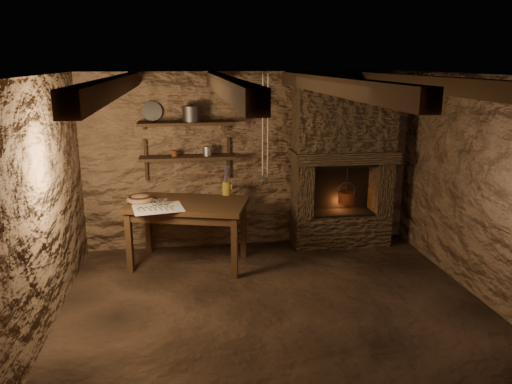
{
  "coord_description": "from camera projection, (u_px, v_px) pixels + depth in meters",
  "views": [
    {
      "loc": [
        -0.92,
        -4.68,
        2.53
      ],
      "look_at": [
        -0.08,
        0.9,
        1.05
      ],
      "focal_mm": 35.0,
      "sensor_mm": 36.0,
      "label": 1
    }
  ],
  "objects": [
    {
      "name": "beam_far_left",
      "position": [
        114.0,
        87.0,
        4.45
      ],
      "size": [
        0.14,
        3.95,
        0.16
      ],
      "primitive_type": "cube",
      "color": "black",
      "rests_on": "ceiling"
    },
    {
      "name": "right_wall",
      "position": [
        487.0,
        191.0,
        5.27
      ],
      "size": [
        0.04,
        4.0,
        2.4
      ],
      "primitive_type": "cube",
      "color": "#4B3223",
      "rests_on": "floor"
    },
    {
      "name": "stoneware_jug",
      "position": [
        227.0,
        182.0,
        6.51
      ],
      "size": [
        0.13,
        0.13,
        0.4
      ],
      "rotation": [
        0.0,
        0.0,
        -0.11
      ],
      "color": "#AA8221",
      "rests_on": "work_table"
    },
    {
      "name": "front_wall",
      "position": [
        340.0,
        287.0,
        3.03
      ],
      "size": [
        4.5,
        0.04,
        2.4
      ],
      "primitive_type": "cube",
      "color": "#4B3223",
      "rests_on": "floor"
    },
    {
      "name": "hearth",
      "position": [
        343.0,
        159.0,
        6.81
      ],
      "size": [
        1.43,
        0.51,
        2.3
      ],
      "color": "#37281B",
      "rests_on": "floor"
    },
    {
      "name": "iron_stockpot",
      "position": [
        192.0,
        115.0,
        6.42
      ],
      "size": [
        0.27,
        0.27,
        0.18
      ],
      "primitive_type": "cylinder",
      "rotation": [
        0.0,
        0.0,
        0.14
      ],
      "color": "#2F2C2A",
      "rests_on": "shelf_upper"
    },
    {
      "name": "small_kettle",
      "position": [
        208.0,
        151.0,
        6.57
      ],
      "size": [
        0.21,
        0.19,
        0.18
      ],
      "primitive_type": null,
      "rotation": [
        0.0,
        0.0,
        -0.43
      ],
      "color": "#979792",
      "rests_on": "shelf_lower"
    },
    {
      "name": "tin_pan",
      "position": [
        152.0,
        111.0,
        6.44
      ],
      "size": [
        0.27,
        0.15,
        0.26
      ],
      "primitive_type": "cylinder",
      "rotation": [
        1.26,
        0.0,
        0.13
      ],
      "color": "#979792",
      "rests_on": "shelf_upper"
    },
    {
      "name": "ceiling",
      "position": [
        279.0,
        75.0,
        4.64
      ],
      "size": [
        4.5,
        4.0,
        0.04
      ],
      "primitive_type": "cube",
      "color": "black",
      "rests_on": "back_wall"
    },
    {
      "name": "linen_cloth",
      "position": [
        158.0,
        208.0,
        5.94
      ],
      "size": [
        0.65,
        0.56,
        0.01
      ],
      "primitive_type": "cube",
      "rotation": [
        0.0,
        0.0,
        0.17
      ],
      "color": "white",
      "rests_on": "work_table"
    },
    {
      "name": "work_table",
      "position": [
        188.0,
        231.0,
        6.31
      ],
      "size": [
        1.62,
        1.2,
        0.83
      ],
      "rotation": [
        0.0,
        0.0,
        -0.28
      ],
      "color": "#372213",
      "rests_on": "floor"
    },
    {
      "name": "floor",
      "position": [
        276.0,
        309.0,
        5.25
      ],
      "size": [
        4.5,
        4.5,
        0.0
      ],
      "primitive_type": "plane",
      "color": "black",
      "rests_on": "ground"
    },
    {
      "name": "red_pot",
      "position": [
        346.0,
        197.0,
        6.9
      ],
      "size": [
        0.25,
        0.23,
        0.54
      ],
      "rotation": [
        0.0,
        0.0,
        0.02
      ],
      "color": "maroon",
      "rests_on": "hearth"
    },
    {
      "name": "beam_mid_right",
      "position": [
        331.0,
        85.0,
        4.73
      ],
      "size": [
        0.14,
        3.95,
        0.16
      ],
      "primitive_type": "cube",
      "color": "black",
      "rests_on": "ceiling"
    },
    {
      "name": "hanging_ropes",
      "position": [
        265.0,
        126.0,
        5.8
      ],
      "size": [
        0.08,
        0.08,
        1.2
      ],
      "primitive_type": null,
      "color": "tan",
      "rests_on": "ceiling"
    },
    {
      "name": "drinking_glasses",
      "position": [
        160.0,
        202.0,
        6.04
      ],
      "size": [
        0.19,
        0.06,
        0.07
      ],
      "primitive_type": null,
      "color": "silver",
      "rests_on": "linen_cloth"
    },
    {
      "name": "beam_mid_left",
      "position": [
        226.0,
        86.0,
        4.59
      ],
      "size": [
        0.14,
        3.95,
        0.16
      ],
      "primitive_type": "cube",
      "color": "black",
      "rests_on": "ceiling"
    },
    {
      "name": "left_wall",
      "position": [
        39.0,
        209.0,
        4.62
      ],
      "size": [
        0.04,
        4.0,
        2.4
      ],
      "primitive_type": "cube",
      "color": "#4B3223",
      "rests_on": "floor"
    },
    {
      "name": "shelf_lower",
      "position": [
        188.0,
        157.0,
        6.56
      ],
      "size": [
        1.25,
        0.3,
        0.04
      ],
      "primitive_type": "cube",
      "color": "black",
      "rests_on": "back_wall"
    },
    {
      "name": "wooden_bowl",
      "position": [
        140.0,
        199.0,
        6.19
      ],
      "size": [
        0.33,
        0.33,
        0.12
      ],
      "primitive_type": "ellipsoid",
      "rotation": [
        0.0,
        0.0,
        0.02
      ],
      "color": "#925F3F",
      "rests_on": "work_table"
    },
    {
      "name": "shelf_upper",
      "position": [
        187.0,
        123.0,
        6.44
      ],
      "size": [
        1.25,
        0.3,
        0.04
      ],
      "primitive_type": "cube",
      "color": "black",
      "rests_on": "back_wall"
    },
    {
      "name": "beam_far_right",
      "position": [
        429.0,
        84.0,
        4.88
      ],
      "size": [
        0.14,
        3.95,
        0.16
      ],
      "primitive_type": "cube",
      "color": "black",
      "rests_on": "ceiling"
    },
    {
      "name": "pewter_cutlery_row",
      "position": [
        158.0,
        208.0,
        5.92
      ],
      "size": [
        0.51,
        0.27,
        0.01
      ],
      "primitive_type": null,
      "rotation": [
        0.0,
        0.0,
        0.17
      ],
      "color": "gray",
      "rests_on": "linen_cloth"
    },
    {
      "name": "back_wall",
      "position": [
        250.0,
        161.0,
        6.86
      ],
      "size": [
        4.5,
        0.04,
        2.4
      ],
      "primitive_type": "cube",
      "color": "#4B3223",
      "rests_on": "floor"
    },
    {
      "name": "rusty_tin",
      "position": [
        174.0,
        153.0,
        6.52
      ],
      "size": [
        0.08,
        0.08,
        0.08
      ],
      "primitive_type": "cylinder",
      "rotation": [
        0.0,
        0.0,
        -0.02
      ],
      "color": "#532010",
      "rests_on": "shelf_lower"
    }
  ]
}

